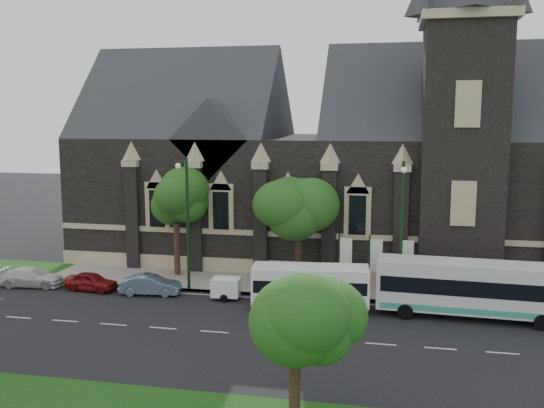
% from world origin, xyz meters
% --- Properties ---
extents(ground, '(160.00, 160.00, 0.00)m').
position_xyz_m(ground, '(0.00, 0.00, 0.00)').
color(ground, black).
rests_on(ground, ground).
extents(sidewalk, '(80.00, 5.00, 0.15)m').
position_xyz_m(sidewalk, '(0.00, 9.50, 0.07)').
color(sidewalk, '#9B958D').
rests_on(sidewalk, ground).
extents(museum, '(40.00, 17.70, 29.90)m').
position_xyz_m(museum, '(5.12, 18.78, 8.17)').
color(museum, black).
rests_on(museum, ground).
extents(tree_park_east, '(3.40, 3.40, 6.28)m').
position_xyz_m(tree_park_east, '(6.18, -9.32, 4.62)').
color(tree_park_east, black).
rests_on(tree_park_east, ground).
extents(tree_walk_right, '(4.08, 4.08, 7.80)m').
position_xyz_m(tree_walk_right, '(3.21, 10.71, 5.82)').
color(tree_walk_right, black).
rests_on(tree_walk_right, ground).
extents(tree_walk_left, '(3.91, 3.91, 7.64)m').
position_xyz_m(tree_walk_left, '(-5.80, 10.70, 5.73)').
color(tree_walk_left, black).
rests_on(tree_walk_left, ground).
extents(street_lamp_near, '(0.36, 1.88, 9.00)m').
position_xyz_m(street_lamp_near, '(10.00, 7.09, 5.11)').
color(street_lamp_near, black).
rests_on(street_lamp_near, ground).
extents(street_lamp_mid, '(0.36, 1.88, 9.00)m').
position_xyz_m(street_lamp_mid, '(-4.00, 7.09, 5.11)').
color(street_lamp_mid, black).
rests_on(street_lamp_mid, ground).
extents(banner_flag_left, '(0.90, 0.10, 4.00)m').
position_xyz_m(banner_flag_left, '(6.29, 9.00, 2.38)').
color(banner_flag_left, black).
rests_on(banner_flag_left, ground).
extents(banner_flag_center, '(0.90, 0.10, 4.00)m').
position_xyz_m(banner_flag_center, '(8.29, 9.00, 2.38)').
color(banner_flag_center, black).
rests_on(banner_flag_center, ground).
extents(banner_flag_right, '(0.90, 0.10, 4.00)m').
position_xyz_m(banner_flag_right, '(10.29, 9.00, 2.38)').
color(banner_flag_right, black).
rests_on(banner_flag_right, ground).
extents(tour_coach, '(11.51, 3.15, 3.33)m').
position_xyz_m(tour_coach, '(14.37, 5.18, 1.82)').
color(tour_coach, silver).
rests_on(tour_coach, ground).
extents(shuttle_bus, '(7.21, 3.09, 2.71)m').
position_xyz_m(shuttle_bus, '(4.66, 4.82, 1.57)').
color(shuttle_bus, white).
rests_on(shuttle_bus, ground).
extents(box_trailer, '(2.62, 1.54, 1.37)m').
position_xyz_m(box_trailer, '(-1.00, 5.89, 0.78)').
color(box_trailer, white).
rests_on(box_trailer, ground).
extents(sedan, '(4.13, 1.87, 1.31)m').
position_xyz_m(sedan, '(-6.18, 5.86, 0.66)').
color(sedan, slate).
rests_on(sedan, ground).
extents(car_far_red, '(3.76, 1.82, 1.24)m').
position_xyz_m(car_far_red, '(-10.49, 5.96, 0.62)').
color(car_far_red, maroon).
rests_on(car_far_red, ground).
extents(car_far_white, '(4.57, 2.20, 1.28)m').
position_xyz_m(car_far_white, '(-15.02, 6.07, 0.64)').
color(car_far_white, silver).
rests_on(car_far_white, ground).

